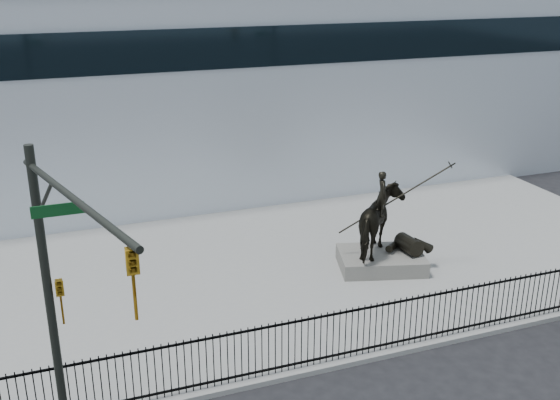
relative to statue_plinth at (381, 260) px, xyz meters
name	(u,v)px	position (x,y,z in m)	size (l,w,h in m)	color
ground	(360,391)	(-3.76, -5.83, -0.42)	(120.00, 120.00, 0.00)	black
plaza	(268,272)	(-3.76, 1.17, -0.34)	(30.00, 12.00, 0.15)	gray
building	(180,83)	(-3.76, 14.17, 4.08)	(44.00, 14.00, 9.00)	silver
picket_fence	(340,335)	(-3.76, -4.58, 0.48)	(22.10, 0.10, 1.50)	black
statue_plinth	(381,260)	(0.00, 0.00, 0.00)	(2.88, 1.98, 0.54)	#63615B
equestrian_statue	(385,223)	(0.05, -0.02, 1.40)	(3.56, 2.73, 3.12)	black
traffic_signal_left	(63,307)	(-10.51, -6.46, 3.61)	(1.52, 4.84, 7.00)	black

